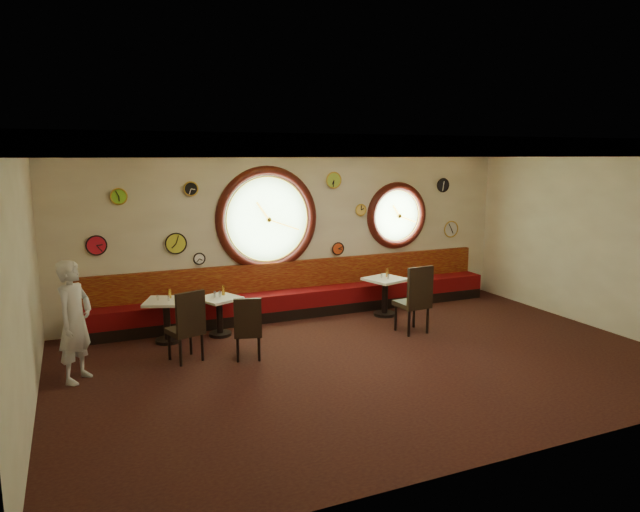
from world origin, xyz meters
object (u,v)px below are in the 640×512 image
at_px(condiment_a_pepper, 169,298).
at_px(condiment_b_bottle, 223,290).
at_px(condiment_a_salt, 158,298).
at_px(chair_c, 416,295).
at_px(condiment_c_bottle, 387,272).
at_px(table_a, 167,316).
at_px(condiment_b_salt, 215,294).
at_px(condiment_c_salt, 382,275).
at_px(condiment_a_bottle, 170,293).
at_px(table_b, 219,311).
at_px(condiment_c_pepper, 388,276).
at_px(waiter, 75,321).
at_px(table_c, 385,292).
at_px(chair_b, 248,324).
at_px(condiment_b_pepper, 220,294).
at_px(chair_a, 188,322).

height_order(condiment_a_pepper, condiment_b_bottle, condiment_b_bottle).
bearing_deg(condiment_a_salt, chair_c, -17.28).
xyz_separation_m(condiment_b_bottle, condiment_c_bottle, (3.17, -0.07, 0.06)).
distance_m(table_a, condiment_b_salt, 0.85).
height_order(condiment_b_salt, condiment_c_salt, condiment_c_salt).
bearing_deg(condiment_c_bottle, chair_c, -97.81).
bearing_deg(condiment_b_bottle, condiment_a_bottle, -179.62).
bearing_deg(table_b, condiment_b_salt, 163.44).
bearing_deg(condiment_c_pepper, table_a, 178.15).
bearing_deg(waiter, condiment_a_salt, -11.42).
distance_m(table_c, condiment_b_bottle, 3.10).
distance_m(table_a, table_c, 4.06).
height_order(chair_c, condiment_a_salt, chair_c).
bearing_deg(condiment_b_bottle, table_a, -173.24).
distance_m(table_c, waiter, 5.55).
relative_size(table_c, condiment_c_bottle, 4.85).
bearing_deg(condiment_b_bottle, condiment_c_pepper, -4.58).
height_order(condiment_b_salt, waiter, waiter).
relative_size(chair_b, condiment_c_salt, 6.66).
relative_size(chair_c, condiment_b_bottle, 4.25).
xyz_separation_m(condiment_a_salt, condiment_c_salt, (4.14, -0.03, 0.02)).
height_order(condiment_c_pepper, condiment_a_bottle, condiment_a_bottle).
bearing_deg(condiment_c_pepper, condiment_b_pepper, 177.84).
bearing_deg(table_a, chair_a, -81.93).
xyz_separation_m(table_a, chair_a, (0.15, -1.06, 0.17)).
relative_size(table_a, chair_b, 1.39).
distance_m(table_a, chair_b, 1.66).
xyz_separation_m(condiment_a_salt, condiment_b_bottle, (1.10, 0.08, 0.00)).
xyz_separation_m(table_c, condiment_c_salt, (-0.04, 0.06, 0.32)).
bearing_deg(chair_c, table_b, 154.61).
height_order(chair_c, condiment_a_bottle, chair_c).
distance_m(chair_b, condiment_a_bottle, 1.72).
distance_m(table_c, condiment_c_bottle, 0.38).
xyz_separation_m(table_b, chair_b, (0.11, -1.33, 0.13)).
distance_m(table_a, chair_c, 4.17).
distance_m(chair_c, condiment_c_pepper, 1.11).
distance_m(table_c, condiment_c_pepper, 0.33).
relative_size(condiment_b_salt, condiment_a_bottle, 0.70).
bearing_deg(condiment_b_bottle, chair_b, -89.88).
xyz_separation_m(condiment_b_pepper, condiment_c_bottle, (3.27, 0.05, 0.09)).
distance_m(table_b, table_c, 3.19).
xyz_separation_m(chair_a, condiment_a_pepper, (-0.12, 0.98, 0.14)).
height_order(table_b, condiment_c_pepper, condiment_c_pepper).
bearing_deg(chair_a, condiment_b_pepper, 37.75).
bearing_deg(condiment_c_pepper, condiment_c_salt, 113.38).
distance_m(condiment_a_bottle, condiment_c_bottle, 4.07).
distance_m(condiment_a_bottle, condiment_b_bottle, 0.90).
height_order(condiment_a_pepper, waiter, waiter).
bearing_deg(chair_c, condiment_a_pepper, 159.96).
distance_m(condiment_a_salt, condiment_b_salt, 0.93).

